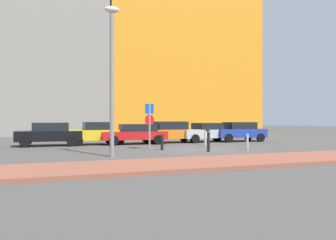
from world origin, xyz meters
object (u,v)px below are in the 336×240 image
Objects in this scene: parked_car_black at (50,134)px; parked_car_silver at (206,132)px; parked_car_red at (135,133)px; traffic_bollard_edge at (162,142)px; street_lamp at (112,68)px; parked_car_blue at (239,131)px; traffic_bollard_near at (209,142)px; parked_car_orange at (170,132)px; parked_car_yellow at (97,133)px; parking_meter at (208,134)px; traffic_bollard_mid at (205,138)px; parking_sign_post at (150,121)px; traffic_bollard_far at (247,142)px.

parked_car_black reaches higher than parked_car_silver.
traffic_bollard_edge is (0.23, -4.97, -0.32)m from parked_car_red.
parked_car_red is 4.99m from traffic_bollard_edge.
street_lamp reaches higher than traffic_bollard_edge.
parked_car_blue is at bearing 32.66° from street_lamp.
parked_car_silver is 4.19× the size of traffic_bollard_near.
parked_car_orange is 7.17m from traffic_bollard_near.
parked_car_orange is at bearing 7.69° from parked_car_red.
parked_car_yellow is 3.10× the size of parking_meter.
traffic_bollard_near is (-3.49, -7.05, -0.23)m from parked_car_silver.
street_lamp is at bearing -147.14° from traffic_bollard_mid.
parked_car_blue is 7.30m from parking_meter.
parked_car_orange is at bearing 57.27° from parking_sign_post.
parked_car_blue is 3.18× the size of parking_meter.
parking_sign_post is 0.38× the size of street_lamp.
parked_car_black is at bearing 137.35° from traffic_bollard_near.
parked_car_orange is at bearing 175.72° from parked_car_blue.
traffic_bollard_near is (4.69, -7.22, -0.27)m from parked_car_yellow.
parking_sign_post is at bearing -94.22° from parked_car_red.
parked_car_orange reaches higher than traffic_bollard_far.
parked_car_red is (2.51, -0.45, -0.04)m from parked_car_yellow.
traffic_bollard_far is at bearing -54.10° from parked_car_red.
parking_sign_post reaches higher than traffic_bollard_near.
parked_car_red is (5.56, -0.36, -0.04)m from parked_car_black.
parking_sign_post is at bearing 169.16° from parking_meter.
parked_car_blue is 13.94m from street_lamp.
parked_car_orange is 5.92m from traffic_bollard_edge.
parked_car_yellow is 5.39m from parking_sign_post.
parked_car_red is at bearing 85.78° from parking_sign_post.
street_lamp is at bearing -138.82° from parked_car_silver.
traffic_bollard_far is at bearing -79.30° from traffic_bollard_mid.
traffic_bollard_near is at bearing -114.85° from traffic_bollard_mid.
traffic_bollard_near is at bearing -174.99° from traffic_bollard_far.
parking_meter is at bearing -136.78° from parked_car_blue.
parked_car_red is 5.89m from parking_meter.
traffic_bollard_mid is at bearing 20.41° from parking_sign_post.
traffic_bollard_near is 4.39m from traffic_bollard_mid.
parking_meter is at bearing 63.80° from traffic_bollard_near.
parking_sign_post is at bearing 136.69° from traffic_bollard_near.
parked_car_blue is 9.51m from traffic_bollard_edge.
parked_car_orange is 1.11× the size of parked_car_blue.
parked_car_silver is at bearing 173.11° from parked_car_blue.
street_lamp is at bearing -147.34° from parked_car_blue.
parked_car_black is 11.23m from parked_car_silver.
parked_car_red is 5.30× the size of traffic_bollard_edge.
traffic_bollard_near is at bearing -42.65° from parked_car_black.
parked_car_silver reaches higher than parking_meter.
street_lamp reaches higher than parked_car_yellow.
traffic_bollard_mid is at bearing -147.66° from parked_car_blue.
parked_car_silver is 1.66× the size of parking_sign_post.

